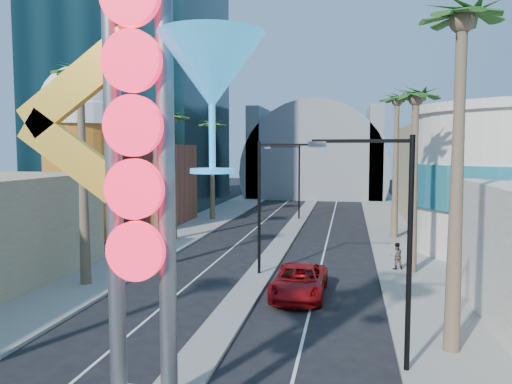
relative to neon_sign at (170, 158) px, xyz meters
The scene contains 20 objects.
sidewalk_west 34.43m from the neon_sign, 107.85° to the left, with size 5.00×100.00×0.15m, color gray.
sidewalk_east 33.97m from the neon_sign, 74.84° to the left, with size 5.00×100.00×0.15m, color gray.
median 35.79m from the neon_sign, 91.33° to the left, with size 1.60×84.00×0.15m, color gray.
hotel_tower 56.91m from the neon_sign, 114.95° to the left, with size 20.00×20.00×50.00m, color black.
brick_filler_west 39.01m from the neon_sign, 115.64° to the left, with size 10.00×10.00×8.00m, color brown.
filler_east 47.58m from the neon_sign, 71.37° to the left, with size 10.00×20.00×10.00m, color tan.
beer_mug 32.39m from the neon_sign, 123.38° to the left, with size 7.00×7.00×14.50m.
canopy 69.11m from the neon_sign, 90.68° to the left, with size 22.00×16.00×22.00m.
neon_sign is the anchor object (origin of this frame).
streetlight_0 17.21m from the neon_sign, 90.90° to the left, with size 3.79×0.25×8.00m.
streetlight_1 41.13m from the neon_sign, 91.90° to the left, with size 3.79×0.25×8.00m.
streetlight_2 8.15m from the neon_sign, 40.46° to the left, with size 3.45×0.25×8.00m.
palm_1 16.70m from the neon_sign, 126.98° to the left, with size 2.40×2.40×12.70m.
palm_2 28.85m from the neon_sign, 109.95° to the left, with size 2.40×2.40×11.20m.
palm_3 40.31m from the neon_sign, 104.11° to the left, with size 2.40×2.40×11.20m.
palm_5 11.50m from the neon_sign, 40.70° to the left, with size 2.40×2.40×13.20m.
palm_6 20.89m from the neon_sign, 66.74° to the left, with size 2.40×2.40×11.70m.
palm_7 32.29m from the neon_sign, 75.23° to the left, with size 2.40×2.40×12.70m.
red_pickup 14.89m from the neon_sign, 81.60° to the left, with size 2.63×5.70×1.58m, color #A20C10.
pedestrian_b 21.84m from the neon_sign, 69.45° to the left, with size 0.80×0.63×1.65m, color gray.
Camera 1 is at (5.20, -8.82, 7.52)m, focal length 35.00 mm.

